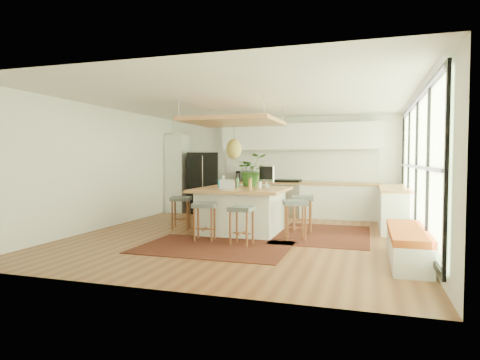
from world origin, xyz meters
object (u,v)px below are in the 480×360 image
(stool_near_right, at_px, (242,225))
(island_plant, at_px, (251,174))
(stool_right_back, at_px, (302,215))
(microwave, at_px, (246,175))
(laptop, at_px, (228,184))
(monitor, at_px, (266,175))
(stool_near_left, at_px, (205,222))
(stool_left_side, at_px, (181,213))
(stool_right_front, at_px, (295,221))
(island, at_px, (242,210))
(fridge, at_px, (203,181))

(stool_near_right, relative_size, island_plant, 0.95)
(stool_right_back, height_order, microwave, microwave)
(laptop, bearing_deg, monitor, 34.39)
(stool_near_left, bearing_deg, microwave, 94.50)
(stool_right_back, distance_m, stool_left_side, 2.65)
(stool_right_back, distance_m, island_plant, 1.48)
(stool_near_right, height_order, stool_left_side, stool_left_side)
(stool_near_right, relative_size, stool_left_side, 0.97)
(stool_near_left, height_order, monitor, monitor)
(island_plant, bearing_deg, stool_right_front, -43.76)
(microwave, bearing_deg, laptop, -84.21)
(microwave, distance_m, island_plant, 2.16)
(stool_near_left, relative_size, stool_left_side, 1.00)
(stool_near_right, xyz_separation_m, microwave, (-1.08, 3.98, 0.75))
(island, relative_size, stool_left_side, 2.60)
(stool_right_back, relative_size, stool_left_side, 1.06)
(stool_right_back, height_order, island_plant, island_plant)
(stool_right_back, relative_size, microwave, 1.41)
(island_plant, bearing_deg, island, -91.54)
(island, distance_m, stool_near_left, 1.18)
(stool_left_side, relative_size, microwave, 1.33)
(stool_near_right, bearing_deg, stool_right_front, 44.08)
(stool_near_right, bearing_deg, laptop, 124.32)
(stool_near_left, distance_m, stool_near_right, 0.81)
(island, xyz_separation_m, laptop, (-0.14, -0.51, 0.58))
(stool_right_front, relative_size, island_plant, 1.03)
(island, height_order, stool_right_front, island)
(stool_near_left, distance_m, stool_left_side, 1.47)
(island, relative_size, stool_right_front, 2.47)
(island, bearing_deg, stool_near_left, -109.62)
(island, bearing_deg, monitor, 39.92)
(island, bearing_deg, island_plant, 88.46)
(stool_near_right, xyz_separation_m, stool_right_back, (0.81, 1.74, 0.00))
(stool_near_left, xyz_separation_m, stool_right_back, (1.60, 1.57, 0.00))
(island, height_order, stool_near_left, island)
(stool_right_front, distance_m, microwave, 3.78)
(laptop, relative_size, microwave, 0.57)
(island, distance_m, stool_left_side, 1.40)
(fridge, xyz_separation_m, island, (2.00, -2.70, -0.46))
(fridge, distance_m, microwave, 1.32)
(stool_right_front, bearing_deg, stool_near_left, -158.94)
(microwave, bearing_deg, stool_left_side, -108.40)
(stool_right_front, height_order, stool_left_side, stool_right_front)
(microwave, bearing_deg, stool_near_left, -89.48)
(monitor, bearing_deg, island, -100.61)
(stool_near_right, bearing_deg, microwave, 105.25)
(stool_near_right, bearing_deg, stool_right_back, 64.99)
(island, relative_size, stool_near_right, 2.67)
(stool_near_right, height_order, monitor, monitor)
(island_plant, bearing_deg, fridge, 134.70)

